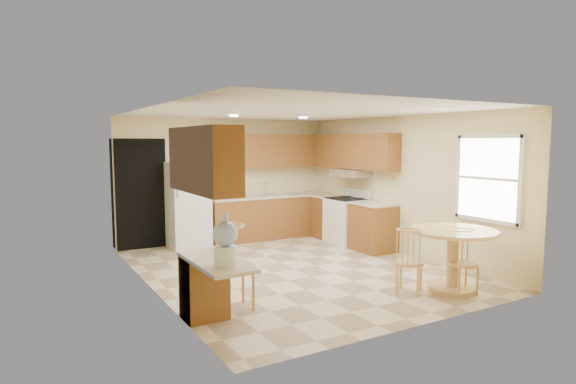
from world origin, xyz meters
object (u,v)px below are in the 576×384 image
refrigerator (188,205)px  dining_table (453,251)px  chair_table_a (414,255)px  chair_desk (239,259)px  water_crock (225,242)px  chair_table_b (469,257)px  stove (347,220)px

refrigerator → dining_table: (2.23, -4.46, -0.26)m
chair_table_a → chair_desk: size_ratio=0.84×
water_crock → chair_table_b: bearing=-5.2°
dining_table → chair_desk: size_ratio=1.12×
refrigerator → chair_desk: size_ratio=1.59×
refrigerator → chair_table_a: bearing=-68.6°
stove → chair_table_a: 3.30m
refrigerator → water_crock: refrigerator is taller
dining_table → chair_desk: (-2.83, 0.76, 0.07)m
chair_table_a → water_crock: size_ratio=1.61×
chair_desk → water_crock: bearing=-31.5°
stove → chair_desk: (-3.47, -2.48, 0.16)m
refrigerator → water_crock: size_ratio=3.06×
chair_desk → water_crock: (-0.45, -0.68, 0.38)m
chair_table_a → chair_desk: chair_desk is taller
stove → chair_desk: bearing=-144.5°
stove → chair_desk: stove is taller
refrigerator → chair_table_b: refrigerator is taller
chair_desk → stove: bearing=127.6°
stove → chair_table_a: size_ratio=1.25×
refrigerator → chair_desk: 3.75m
stove → water_crock: (-3.92, -3.16, 0.54)m
stove → chair_table_b: size_ratio=1.27×
chair_table_a → refrigerator: bearing=164.6°
chair_table_a → water_crock: (-2.73, -0.08, 0.48)m
stove → chair_table_b: stove is taller
water_crock → refrigerator: bearing=76.5°
refrigerator → stove: size_ratio=1.51×
refrigerator → chair_table_a: 4.62m
refrigerator → dining_table: refrigerator is taller
chair_table_b → stove: bearing=-81.9°
stove → dining_table: size_ratio=0.94×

